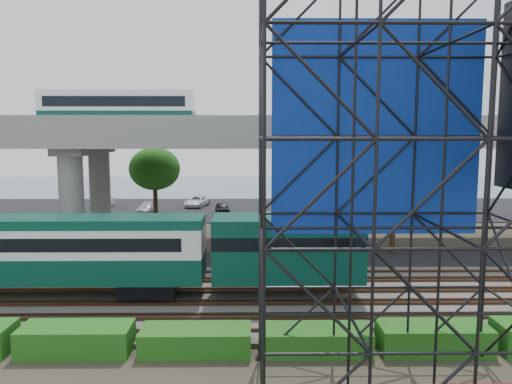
{
  "coord_description": "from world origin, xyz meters",
  "views": [
    {
      "loc": [
        3.3,
        -24.31,
        9.21
      ],
      "look_at": [
        3.63,
        6.0,
        5.5
      ],
      "focal_mm": 35.0,
      "sensor_mm": 36.0,
      "label": 1
    }
  ],
  "objects": [
    {
      "name": "ground",
      "position": [
        0.0,
        0.0,
        0.0
      ],
      "size": [
        140.0,
        140.0,
        0.0
      ],
      "primitive_type": "plane",
      "color": "#474233",
      "rests_on": "ground"
    },
    {
      "name": "ballast_bed",
      "position": [
        0.0,
        2.0,
        0.1
      ],
      "size": [
        90.0,
        12.0,
        0.2
      ],
      "primitive_type": "cube",
      "color": "slate",
      "rests_on": "ground"
    },
    {
      "name": "service_road",
      "position": [
        0.0,
        10.5,
        0.04
      ],
      "size": [
        90.0,
        5.0,
        0.08
      ],
      "primitive_type": "cube",
      "color": "black",
      "rests_on": "ground"
    },
    {
      "name": "parking_lot",
      "position": [
        0.0,
        34.0,
        0.04
      ],
      "size": [
        90.0,
        18.0,
        0.08
      ],
      "primitive_type": "cube",
      "color": "black",
      "rests_on": "ground"
    },
    {
      "name": "harbor_water",
      "position": [
        0.0,
        56.0,
        0.01
      ],
      "size": [
        140.0,
        40.0,
        0.03
      ],
      "primitive_type": "cube",
      "color": "slate",
      "rests_on": "ground"
    },
    {
      "name": "rail_tracks",
      "position": [
        0.0,
        2.0,
        0.28
      ],
      "size": [
        90.0,
        9.52,
        0.16
      ],
      "color": "#472D1E",
      "rests_on": "ballast_bed"
    },
    {
      "name": "commuter_train",
      "position": [
        -6.6,
        2.0,
        2.88
      ],
      "size": [
        29.3,
        3.06,
        4.3
      ],
      "color": "black",
      "rests_on": "rail_tracks"
    },
    {
      "name": "overpass",
      "position": [
        -0.53,
        16.0,
        8.21
      ],
      "size": [
        80.0,
        12.0,
        12.4
      ],
      "color": "#9E9B93",
      "rests_on": "ground"
    },
    {
      "name": "scaffold_tower",
      "position": [
        8.17,
        -7.98,
        7.47
      ],
      "size": [
        9.36,
        6.36,
        15.0
      ],
      "color": "black",
      "rests_on": "ground"
    },
    {
      "name": "hedge_strip",
      "position": [
        1.01,
        -4.3,
        0.56
      ],
      "size": [
        34.6,
        1.8,
        1.2
      ],
      "color": "#135513",
      "rests_on": "ground"
    },
    {
      "name": "trees",
      "position": [
        -4.67,
        16.17,
        5.57
      ],
      "size": [
        40.94,
        16.94,
        7.69
      ],
      "color": "#382314",
      "rests_on": "ground"
    },
    {
      "name": "suv",
      "position": [
        -6.44,
        10.05,
        0.76
      ],
      "size": [
        4.94,
        2.36,
        1.36
      ],
      "primitive_type": "imported",
      "rotation": [
        0.0,
        0.0,
        1.55
      ],
      "color": "black",
      "rests_on": "service_road"
    },
    {
      "name": "parked_cars",
      "position": [
        1.65,
        33.72,
        0.68
      ],
      "size": [
        36.34,
        9.7,
        1.27
      ],
      "color": "#B9B9B9",
      "rests_on": "parking_lot"
    }
  ]
}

